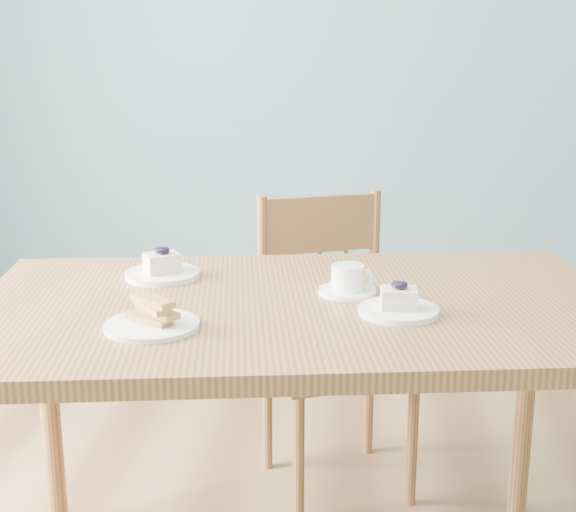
{
  "coord_description": "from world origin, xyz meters",
  "views": [
    {
      "loc": [
        -0.14,
        -1.51,
        1.3
      ],
      "look_at": [
        -0.33,
        0.21,
        0.85
      ],
      "focal_mm": 50.0,
      "sensor_mm": 36.0,
      "label": 1
    }
  ],
  "objects": [
    {
      "name": "coffee_cup",
      "position": [
        -0.19,
        0.23,
        0.79
      ],
      "size": [
        0.13,
        0.13,
        0.07
      ],
      "rotation": [
        0.0,
        0.0,
        -0.04
      ],
      "color": "white",
      "rests_on": "dining_table"
    },
    {
      "name": "room",
      "position": [
        0.0,
        0.0,
        1.35
      ],
      "size": [
        5.01,
        5.01,
        2.71
      ],
      "color": "olive",
      "rests_on": "ground"
    },
    {
      "name": "biscotti_plate",
      "position": [
        -0.57,
        -0.05,
        0.78
      ],
      "size": [
        0.19,
        0.19,
        0.06
      ],
      "rotation": [
        0.0,
        0.0,
        -0.42
      ],
      "color": "white",
      "rests_on": "dining_table"
    },
    {
      "name": "dining_chair",
      "position": [
        -0.25,
        0.74,
        0.45
      ],
      "size": [
        0.52,
        0.51,
        0.88
      ],
      "rotation": [
        0.0,
        0.0,
        0.4
      ],
      "color": "#9A683A",
      "rests_on": "ground"
    },
    {
      "name": "dining_table",
      "position": [
        -0.29,
        0.16,
        0.69
      ],
      "size": [
        1.54,
        1.04,
        0.76
      ],
      "rotation": [
        0.0,
        0.0,
        0.17
      ],
      "color": "#9A683A",
      "rests_on": "ground"
    },
    {
      "name": "cheesecake_plate_near",
      "position": [
        -0.08,
        0.09,
        0.78
      ],
      "size": [
        0.17,
        0.17,
        0.07
      ],
      "rotation": [
        0.0,
        0.0,
        0.05
      ],
      "color": "white",
      "rests_on": "dining_table"
    },
    {
      "name": "cheesecake_plate_far",
      "position": [
        -0.64,
        0.31,
        0.78
      ],
      "size": [
        0.18,
        0.18,
        0.08
      ],
      "rotation": [
        0.0,
        0.0,
        0.57
      ],
      "color": "white",
      "rests_on": "dining_table"
    }
  ]
}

